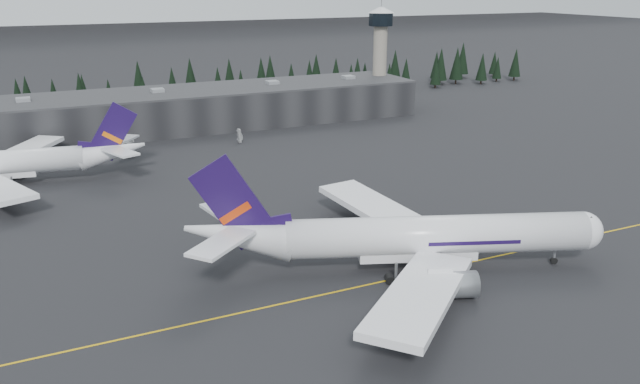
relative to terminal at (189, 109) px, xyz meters
name	(u,v)px	position (x,y,z in m)	size (l,w,h in m)	color
ground	(370,278)	(0.00, -125.00, -6.30)	(1400.00, 1400.00, 0.00)	black
taxiline	(376,283)	(0.00, -127.00, -6.29)	(400.00, 0.40, 0.02)	gold
terminal	(189,109)	(0.00, 0.00, 0.00)	(160.00, 30.00, 12.60)	black
control_tower	(380,46)	(75.00, 3.00, 17.11)	(10.00, 10.00, 37.70)	gray
treeline	(166,89)	(0.00, 37.00, 1.20)	(360.00, 20.00, 15.00)	black
mountain_ridge	(55,13)	(0.00, 875.00, -6.30)	(4400.00, 900.00, 420.00)	white
jet_main	(400,237)	(6.12, -124.05, -0.35)	(69.35, 62.05, 21.09)	white
jet_parked	(7,163)	(-54.98, -44.06, -0.94)	(64.34, 58.99, 19.00)	white
gse_vehicle_a	(130,155)	(-24.54, -31.15, -5.50)	(2.66, 5.77, 1.60)	silver
gse_vehicle_b	(240,140)	(8.65, -28.06, -5.53)	(1.81, 4.49, 1.53)	silver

